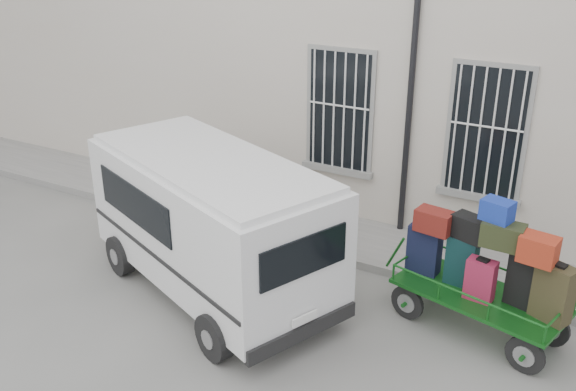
% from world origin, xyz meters
% --- Properties ---
extents(ground, '(80.00, 80.00, 0.00)m').
position_xyz_m(ground, '(0.00, 0.00, 0.00)').
color(ground, slate).
rests_on(ground, ground).
extents(building, '(24.00, 5.15, 6.00)m').
position_xyz_m(building, '(0.00, 5.50, 3.00)').
color(building, beige).
rests_on(building, ground).
extents(sidewalk, '(24.00, 1.70, 0.15)m').
position_xyz_m(sidewalk, '(0.00, 2.20, 0.07)').
color(sidewalk, slate).
rests_on(sidewalk, ground).
extents(luggage_cart, '(2.86, 1.65, 2.10)m').
position_xyz_m(luggage_cart, '(2.99, 0.54, 1.02)').
color(luggage_cart, black).
rests_on(luggage_cart, ground).
extents(van, '(4.90, 3.49, 2.29)m').
position_xyz_m(van, '(-1.02, -0.40, 1.31)').
color(van, white).
rests_on(van, ground).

